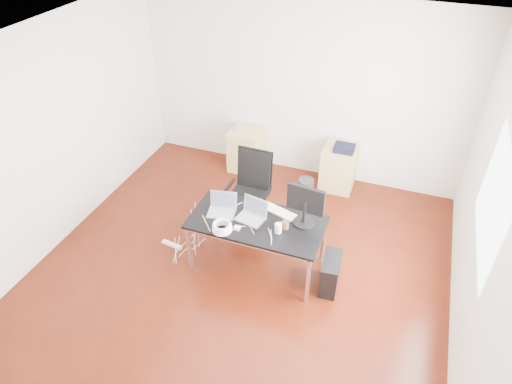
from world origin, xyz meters
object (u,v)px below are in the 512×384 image
(pc_tower, at_px, (330,273))
(filing_cabinet_left, at_px, (246,150))
(filing_cabinet_right, at_px, (339,167))
(desk, at_px, (257,225))
(office_chair, at_px, (251,187))

(pc_tower, bearing_deg, filing_cabinet_left, 127.70)
(filing_cabinet_left, bearing_deg, filing_cabinet_right, 0.00)
(desk, distance_m, pc_tower, 1.05)
(desk, relative_size, office_chair, 1.48)
(office_chair, relative_size, pc_tower, 2.40)
(desk, height_order, office_chair, office_chair)
(filing_cabinet_left, height_order, pc_tower, filing_cabinet_left)
(filing_cabinet_right, height_order, pc_tower, filing_cabinet_right)
(office_chair, distance_m, pc_tower, 1.61)
(office_chair, xyz_separation_m, filing_cabinet_right, (0.97, 1.28, -0.26))
(pc_tower, bearing_deg, office_chair, 143.88)
(pc_tower, bearing_deg, desk, 174.09)
(office_chair, height_order, pc_tower, office_chair)
(filing_cabinet_right, bearing_deg, filing_cabinet_left, 180.00)
(office_chair, xyz_separation_m, pc_tower, (1.33, -0.82, -0.39))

